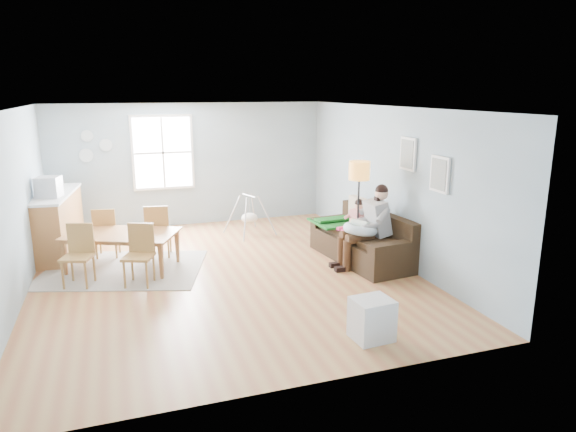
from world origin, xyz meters
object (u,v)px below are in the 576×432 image
object	(u,v)px
father	(368,224)
toddler	(355,218)
storage_cube	(371,319)
chair_se	(140,250)
counter	(57,223)
monitor	(48,187)
floor_lamp	(359,179)
chair_sw	(79,250)
sofa	(364,243)
baby_swing	(250,217)
dining_table	(122,252)
chair_ne	(158,228)
chair_nw	(106,230)

from	to	relation	value
father	toddler	world-z (taller)	father
father	storage_cube	distance (m)	2.76
chair_se	counter	distance (m)	2.49
chair_se	monitor	distance (m)	2.33
floor_lamp	chair_se	distance (m)	3.83
father	chair_sw	size ratio (longest dim) A/B	1.48
sofa	baby_swing	bearing A→B (deg)	124.32
floor_lamp	storage_cube	size ratio (longest dim) A/B	3.44
floor_lamp	dining_table	xyz separation A→B (m)	(-3.98, 0.83, -1.15)
sofa	baby_swing	size ratio (longest dim) A/B	2.12
chair_sw	monitor	size ratio (longest dim) A/B	2.10
floor_lamp	monitor	distance (m)	5.41
chair_ne	counter	world-z (taller)	counter
floor_lamp	storage_cube	distance (m)	3.23
chair_sw	chair_ne	distance (m)	1.59
sofa	toddler	distance (m)	0.48
sofa	counter	xyz separation A→B (m)	(-5.21, 2.16, 0.28)
toddler	baby_swing	distance (m)	2.51
sofa	counter	world-z (taller)	counter
dining_table	monitor	bearing A→B (deg)	165.01
storage_cube	floor_lamp	bearing A→B (deg)	67.16
chair_sw	chair_nw	bearing A→B (deg)	72.57
dining_table	chair_nw	distance (m)	0.82
storage_cube	chair_se	world-z (taller)	chair_se
baby_swing	dining_table	bearing A→B (deg)	-151.53
counter	baby_swing	distance (m)	3.69
father	chair_se	size ratio (longest dim) A/B	1.49
toddler	chair_ne	xyz separation A→B (m)	(-3.37, 1.11, -0.16)
chair_sw	chair_ne	bearing A→B (deg)	36.56
dining_table	chair_ne	size ratio (longest dim) A/B	1.84
dining_table	chair_se	size ratio (longest dim) A/B	1.90
storage_cube	baby_swing	size ratio (longest dim) A/B	0.49
dining_table	chair_ne	xyz separation A→B (m)	(0.64, 0.47, 0.24)
chair_ne	monitor	size ratio (longest dim) A/B	2.15
chair_se	chair_nw	xyz separation A→B (m)	(-0.51, 1.50, -0.02)
sofa	chair_sw	distance (m)	4.76
toddler	counter	size ratio (longest dim) A/B	0.40
toddler	floor_lamp	size ratio (longest dim) A/B	0.47
sofa	chair_se	size ratio (longest dim) A/B	2.34
father	baby_swing	bearing A→B (deg)	119.26
chair_ne	storage_cube	bearing A→B (deg)	-61.84
chair_nw	chair_ne	bearing A→B (deg)	-17.49
chair_sw	baby_swing	xyz separation A→B (m)	(3.22, 1.88, -0.17)
monitor	baby_swing	xyz separation A→B (m)	(3.72, 0.46, -0.95)
storage_cube	chair_ne	world-z (taller)	chair_ne
counter	chair_sw	bearing A→B (deg)	-75.43
floor_lamp	storage_cube	world-z (taller)	floor_lamp
chair_nw	chair_ne	xyz separation A→B (m)	(0.89, -0.28, 0.04)
father	toddler	size ratio (longest dim) A/B	1.69
storage_cube	chair_se	bearing A→B (deg)	131.94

